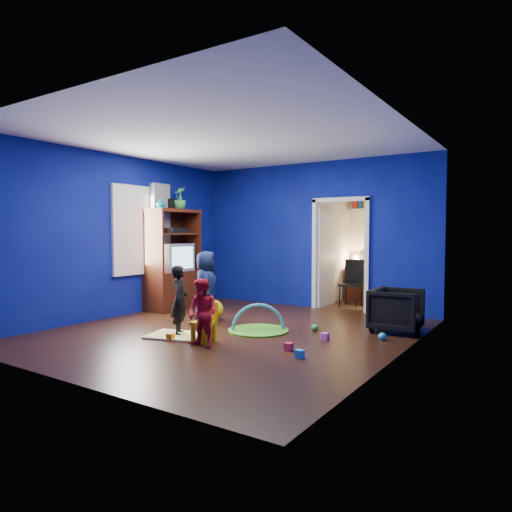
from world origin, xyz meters
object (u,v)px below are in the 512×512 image
Objects in this scene: tv_armoire at (173,259)px; hopper_ball at (213,310)px; child_black at (180,300)px; vase at (161,203)px; toddler_red at (202,313)px; play_mat at (258,330)px; armchair at (396,310)px; folding_chair at (351,284)px; crt_tv at (174,257)px; study_desk at (367,284)px; kid_chair at (203,325)px; child_navy at (206,287)px.

hopper_ball is at bearing -18.62° from tv_armoire.
child_black is 5.16× the size of vase.
play_mat is at bearing 89.61° from toddler_red.
tv_armoire is (-4.30, -0.32, 0.65)m from armchair.
crt_tv is at bearing -141.36° from folding_chair.
child_black reaches higher than play_mat.
tv_armoire is 1.67m from hopper_ball.
tv_armoire is at bearing -131.55° from study_desk.
kid_chair is 5.01m from study_desk.
kid_chair is at bearing -97.50° from folding_chair.
folding_chair reaches higher than toddler_red.
tv_armoire is at bearing 91.43° from armchair.
kid_chair is at bearing 130.22° from toddler_red.
kid_chair is (-0.15, 0.20, -0.20)m from toddler_red.
crt_tv is (-2.40, 2.00, 0.57)m from toddler_red.
child_black is 4.02m from folding_chair.
play_mat is (1.13, -0.31, -0.16)m from hopper_ball.
tv_armoire is at bearing -141.76° from folding_chair.
child_black is at bearing -75.04° from hopper_ball.
folding_chair is (0.00, -0.96, 0.09)m from study_desk.
armchair is 0.71× the size of child_black.
study_desk is (0.30, 3.96, 0.36)m from play_mat.
child_black is 0.83m from toddler_red.
tv_armoire reaches higher than kid_chair.
tv_armoire reaches higher than child_black.
child_black is at bearing -103.06° from study_desk.
kid_chair is (-2.01, -2.13, -0.08)m from armchair.
toddler_red is at bearing -39.84° from crt_tv.
tv_armoire reaches higher than study_desk.
child_black is at bearing 156.68° from child_navy.
child_navy is 1.30× the size of play_mat.
tv_armoire reaches higher than play_mat.
child_navy is 1.36× the size of study_desk.
crt_tv is 2.79m from play_mat.
crt_tv is 1.66m from hopper_ball.
crt_tv reaches higher than toddler_red.
vase is (-4.30, -0.62, 1.73)m from armchair.
tv_armoire is at bearing 180.00° from crt_tv.
toddler_red is 0.99× the size of folding_chair.
play_mat is 1.01× the size of folding_chair.
vase reaches higher than hopper_ball.
vase is at bearing -97.59° from crt_tv.
kid_chair is at bearing 133.74° from armchair.
study_desk is (1.12, 4.82, -0.14)m from child_black.
hopper_ball is (1.35, -0.47, -0.84)m from crt_tv.
crt_tv is (-4.26, -0.32, 0.69)m from armchair.
armchair reaches higher than hopper_ball.
play_mat is at bearing -17.45° from crt_tv.
kid_chair is (0.90, -1.33, 0.07)m from hopper_ball.
armchair is 3.22m from study_desk.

